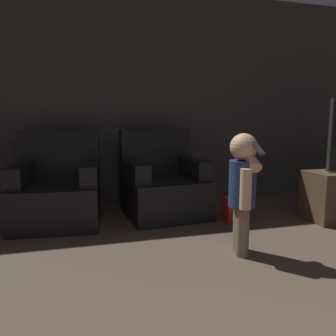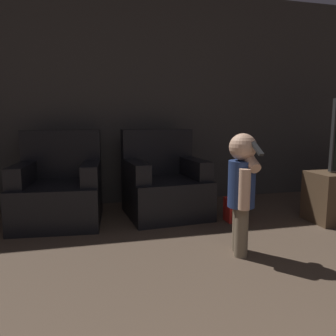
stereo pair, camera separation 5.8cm
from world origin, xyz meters
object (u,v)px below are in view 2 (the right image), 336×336
toy_backpack (236,210)px  armchair_right (164,186)px  person_toddler (242,184)px  armchair_left (59,191)px

toy_backpack → armchair_right: bearing=146.7°
person_toddler → toy_backpack: (0.34, 0.78, -0.44)m
armchair_right → toy_backpack: bearing=-38.2°
armchair_left → armchair_right: bearing=5.2°
armchair_left → toy_backpack: 1.83m
armchair_right → toy_backpack: size_ratio=3.80×
person_toddler → toy_backpack: person_toddler is taller
armchair_right → person_toddler: person_toddler is taller
armchair_left → armchair_right: same height
person_toddler → toy_backpack: 0.95m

